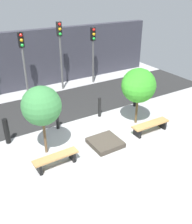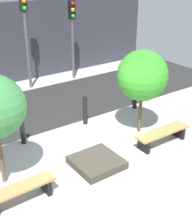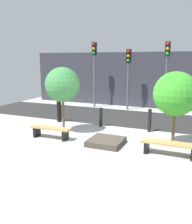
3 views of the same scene
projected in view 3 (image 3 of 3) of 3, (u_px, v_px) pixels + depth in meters
The scene contains 14 objects.
ground_plane at pixel (106, 144), 9.01m from camera, with size 18.00×18.00×0.00m, color #A8A8A8.
road_strip at pixel (136, 119), 12.83m from camera, with size 18.00×3.72×0.01m, color #272727.
building_facade at pixel (151, 80), 15.56m from camera, with size 16.20×0.50×3.44m, color #33333D.
bench_left at pixel (51, 130), 9.59m from camera, with size 1.65×0.41×0.44m.
bench_right at pixel (169, 146), 7.87m from camera, with size 1.79×0.47×0.43m.
planter_bed at pixel (106, 142), 8.95m from camera, with size 1.19×1.19×0.20m, color #40392F.
tree_behind_left_bench at pixel (63, 85), 10.12m from camera, with size 1.42×1.42×2.70m.
tree_behind_right_bench at pixel (176, 94), 8.43m from camera, with size 1.52×1.52×2.61m.
bollard_far_left at pixel (59, 111), 12.11m from camera, with size 0.21×0.21×1.09m, color black.
bollard_left at pixel (101, 117), 11.28m from camera, with size 0.15×0.15×0.86m, color black.
bollard_center at pixel (150, 121), 10.42m from camera, with size 0.15×0.15×0.98m, color black.
traffic_light_west at pixel (94, 63), 15.46m from camera, with size 0.28×0.27×4.02m.
traffic_light_mid_west at pixel (128, 68), 14.67m from camera, with size 0.28×0.27×3.57m.
traffic_light_mid_east at pixel (167, 65), 13.77m from camera, with size 0.28×0.27×3.95m.
Camera 3 is at (3.05, -8.02, 3.00)m, focal length 40.00 mm.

